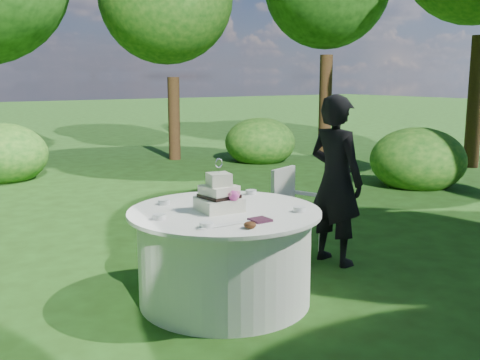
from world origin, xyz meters
The scene contains 9 objects.
ground centered at (0.00, 0.00, 0.00)m, with size 80.00×80.00×0.00m, color #1C380F.
napkins centered at (0.03, -0.45, 0.78)m, with size 0.14×0.14×0.02m, color #411C2F.
feather_plume centered at (-0.25, -0.41, 0.78)m, with size 0.48×0.07×0.01m, color white.
guest centered at (1.42, 0.23, 0.83)m, with size 0.61×0.40×1.66m, color black.
table centered at (0.00, 0.00, 0.39)m, with size 1.56×1.56×0.77m.
cake centered at (-0.04, 0.01, 0.88)m, with size 0.35×0.35×0.43m.
chair centered at (1.28, 0.73, 0.52)m, with size 0.54×0.54×0.89m.
votives centered at (-0.06, 0.02, 0.79)m, with size 1.19×0.94×0.04m.
petal_cups centered at (0.12, -0.07, 0.79)m, with size 0.61×1.10×0.05m.
Camera 1 is at (-2.31, -3.74, 1.83)m, focal length 42.00 mm.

